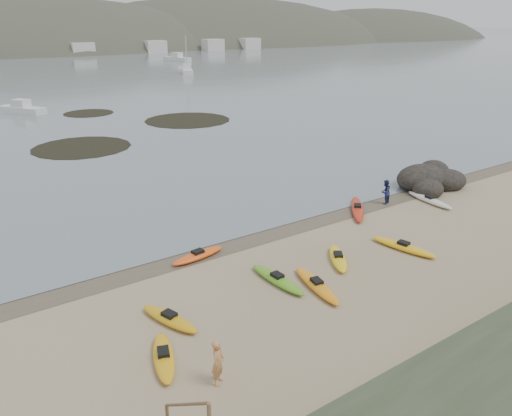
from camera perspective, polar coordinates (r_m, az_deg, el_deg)
ground at (r=27.50m, az=0.00°, el=-2.92°), size 600.00×600.00×0.00m
wet_sand at (r=27.28m, az=0.36°, el=-3.12°), size 60.00×60.00×0.00m
kayaks at (r=24.90m, az=7.02°, el=-5.32°), size 22.24×9.73×0.34m
person_west at (r=16.72m, az=-4.36°, el=-17.21°), size 0.69×0.66×1.59m
person_east at (r=32.66m, az=14.56°, el=1.79°), size 0.91×0.80×1.58m
rock_cluster at (r=37.14m, az=19.23°, el=2.72°), size 5.48×4.06×1.95m
kelp_mats at (r=56.27m, az=-13.67°, el=8.94°), size 23.34×24.58×0.04m
moored_boats at (r=107.19m, az=-21.69°, el=13.82°), size 87.34×71.99×1.23m
far_hills at (r=222.91m, az=-21.09°, el=12.56°), size 550.00×135.00×80.00m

